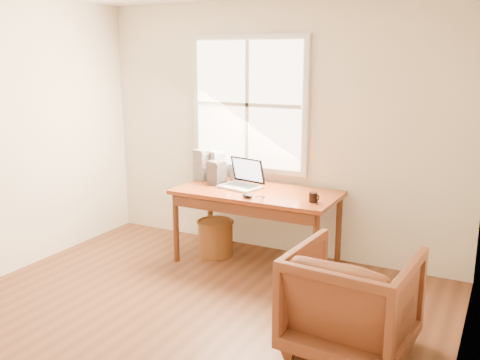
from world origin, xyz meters
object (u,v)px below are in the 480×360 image
at_px(laptop, 240,173).
at_px(cd_stack_a, 216,166).
at_px(armchair, 352,301).
at_px(coffee_mug, 313,197).
at_px(desk, 257,193).
at_px(wicker_stool, 215,238).

xyz_separation_m(laptop, cd_stack_a, (-0.40, 0.22, 0.00)).
height_order(armchair, coffee_mug, coffee_mug).
xyz_separation_m(coffee_mug, cd_stack_a, (-1.24, 0.38, 0.11)).
relative_size(laptop, cd_stack_a, 1.38).
bearing_deg(desk, armchair, -42.59).
bearing_deg(cd_stack_a, desk, -21.32).
distance_m(coffee_mug, cd_stack_a, 1.30).
bearing_deg(laptop, armchair, -26.66).
bearing_deg(laptop, desk, 7.02).
relative_size(desk, laptop, 3.75).
bearing_deg(armchair, wicker_stool, -29.45).
height_order(coffee_mug, cd_stack_a, cd_stack_a).
bearing_deg(cd_stack_a, wicker_stool, -62.02).
distance_m(laptop, cd_stack_a, 0.46).
height_order(desk, cd_stack_a, cd_stack_a).
bearing_deg(wicker_stool, cd_stack_a, 117.98).
bearing_deg(armchair, cd_stack_a, -32.46).
bearing_deg(laptop, cd_stack_a, 164.14).
xyz_separation_m(wicker_stool, coffee_mug, (1.11, -0.15, 0.62)).
height_order(laptop, coffee_mug, laptop).
relative_size(armchair, cd_stack_a, 2.72).
bearing_deg(wicker_stool, coffee_mug, -7.45).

